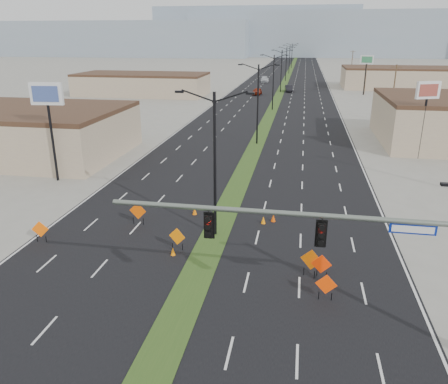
% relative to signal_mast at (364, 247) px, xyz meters
% --- Properties ---
extents(ground, '(600.00, 600.00, 0.00)m').
position_rel_signal_mast_xyz_m(ground, '(-8.56, -2.00, -4.79)').
color(ground, gray).
rests_on(ground, ground).
extents(road_surface, '(25.00, 400.00, 0.02)m').
position_rel_signal_mast_xyz_m(road_surface, '(-8.56, 98.00, -4.79)').
color(road_surface, black).
rests_on(road_surface, ground).
extents(median_strip, '(2.00, 400.00, 0.04)m').
position_rel_signal_mast_xyz_m(median_strip, '(-8.56, 98.00, -4.79)').
color(median_strip, '#294C1B').
rests_on(median_strip, ground).
extents(building_sw_far, '(30.00, 14.00, 4.50)m').
position_rel_signal_mast_xyz_m(building_sw_far, '(-40.56, 83.00, -2.54)').
color(building_sw_far, tan).
rests_on(building_sw_far, ground).
extents(building_se_far, '(44.00, 16.00, 5.00)m').
position_rel_signal_mast_xyz_m(building_se_far, '(29.44, 108.00, -2.29)').
color(building_se_far, tan).
rests_on(building_se_far, ground).
extents(mesa_west, '(180.00, 50.00, 22.00)m').
position_rel_signal_mast_xyz_m(mesa_west, '(-128.56, 278.00, 6.21)').
color(mesa_west, '#899AAA').
rests_on(mesa_west, ground).
extents(mesa_center, '(220.00, 50.00, 28.00)m').
position_rel_signal_mast_xyz_m(mesa_center, '(31.44, 298.00, 9.21)').
color(mesa_center, '#899AAA').
rests_on(mesa_center, ground).
extents(mesa_backdrop, '(140.00, 50.00, 32.00)m').
position_rel_signal_mast_xyz_m(mesa_backdrop, '(-38.56, 318.00, 11.21)').
color(mesa_backdrop, '#899AAA').
rests_on(mesa_backdrop, ground).
extents(signal_mast, '(16.30, 0.60, 8.00)m').
position_rel_signal_mast_xyz_m(signal_mast, '(0.00, 0.00, 0.00)').
color(signal_mast, slate).
rests_on(signal_mast, ground).
extents(streetlight_0, '(5.15, 0.24, 10.02)m').
position_rel_signal_mast_xyz_m(streetlight_0, '(-8.56, 10.00, 0.63)').
color(streetlight_0, black).
rests_on(streetlight_0, ground).
extents(streetlight_1, '(5.15, 0.24, 10.02)m').
position_rel_signal_mast_xyz_m(streetlight_1, '(-8.56, 38.00, 0.63)').
color(streetlight_1, black).
rests_on(streetlight_1, ground).
extents(streetlight_2, '(5.15, 0.24, 10.02)m').
position_rel_signal_mast_xyz_m(streetlight_2, '(-8.56, 66.00, 0.63)').
color(streetlight_2, black).
rests_on(streetlight_2, ground).
extents(streetlight_3, '(5.15, 0.24, 10.02)m').
position_rel_signal_mast_xyz_m(streetlight_3, '(-8.56, 94.00, 0.63)').
color(streetlight_3, black).
rests_on(streetlight_3, ground).
extents(streetlight_4, '(5.15, 0.24, 10.02)m').
position_rel_signal_mast_xyz_m(streetlight_4, '(-8.56, 122.00, 0.63)').
color(streetlight_4, black).
rests_on(streetlight_4, ground).
extents(streetlight_5, '(5.15, 0.24, 10.02)m').
position_rel_signal_mast_xyz_m(streetlight_5, '(-8.56, 150.00, 0.63)').
color(streetlight_5, black).
rests_on(streetlight_5, ground).
extents(streetlight_6, '(5.15, 0.24, 10.02)m').
position_rel_signal_mast_xyz_m(streetlight_6, '(-8.56, 178.00, 0.63)').
color(streetlight_6, black).
rests_on(streetlight_6, ground).
extents(utility_pole_1, '(1.60, 0.20, 9.00)m').
position_rel_signal_mast_xyz_m(utility_pole_1, '(11.44, 58.00, -0.12)').
color(utility_pole_1, '#4C3823').
rests_on(utility_pole_1, ground).
extents(utility_pole_2, '(1.60, 0.20, 9.00)m').
position_rel_signal_mast_xyz_m(utility_pole_2, '(11.44, 93.00, -0.12)').
color(utility_pole_2, '#4C3823').
rests_on(utility_pole_2, ground).
extents(utility_pole_3, '(1.60, 0.20, 9.00)m').
position_rel_signal_mast_xyz_m(utility_pole_3, '(11.44, 128.00, -0.12)').
color(utility_pole_3, '#4C3823').
rests_on(utility_pole_3, ground).
extents(car_left, '(2.16, 4.79, 1.60)m').
position_rel_signal_mast_xyz_m(car_left, '(-13.75, 87.59, -3.99)').
color(car_left, maroon).
rests_on(car_left, ground).
extents(car_mid, '(2.26, 4.99, 1.59)m').
position_rel_signal_mast_xyz_m(car_mid, '(-6.56, 95.00, -4.00)').
color(car_mid, black).
rests_on(car_mid, ground).
extents(car_far, '(2.80, 5.78, 1.62)m').
position_rel_signal_mast_xyz_m(car_far, '(-14.60, 117.42, -3.98)').
color(car_far, silver).
rests_on(car_far, ground).
extents(construction_sign_0, '(1.15, 0.24, 1.55)m').
position_rel_signal_mast_xyz_m(construction_sign_0, '(-20.06, 6.72, -3.89)').
color(construction_sign_0, '#FF5D05').
rests_on(construction_sign_0, ground).
extents(construction_sign_1, '(1.16, 0.29, 1.57)m').
position_rel_signal_mast_xyz_m(construction_sign_1, '(-10.56, 7.22, -3.87)').
color(construction_sign_1, orange).
rests_on(construction_sign_1, ground).
extents(construction_sign_2, '(1.32, 0.13, 1.75)m').
position_rel_signal_mast_xyz_m(construction_sign_2, '(-14.56, 10.71, -3.76)').
color(construction_sign_2, '#E04F04').
rests_on(construction_sign_2, ground).
extents(construction_sign_3, '(1.25, 0.43, 1.73)m').
position_rel_signal_mast_xyz_m(construction_sign_3, '(-1.94, 5.38, -3.77)').
color(construction_sign_3, '#DC5C04').
rests_on(construction_sign_3, ground).
extents(construction_sign_4, '(1.18, 0.12, 1.57)m').
position_rel_signal_mast_xyz_m(construction_sign_4, '(-1.37, 5.14, -3.87)').
color(construction_sign_4, '#FF3705').
rests_on(construction_sign_4, ground).
extents(construction_sign_5, '(1.15, 0.16, 1.54)m').
position_rel_signal_mast_xyz_m(construction_sign_5, '(-1.19, 3.00, -3.89)').
color(construction_sign_5, '#FF4005').
rests_on(construction_sign_5, ground).
extents(cone_0, '(0.36, 0.36, 0.53)m').
position_rel_signal_mast_xyz_m(cone_0, '(-10.64, 6.45, -4.53)').
color(cone_0, orange).
rests_on(cone_0, ground).
extents(cone_1, '(0.41, 0.41, 0.59)m').
position_rel_signal_mast_xyz_m(cone_1, '(-4.65, 13.01, -4.50)').
color(cone_1, '#DF4B04').
rests_on(cone_1, ground).
extents(cone_2, '(0.35, 0.35, 0.57)m').
position_rel_signal_mast_xyz_m(cone_2, '(-5.36, 12.49, -4.51)').
color(cone_2, orange).
rests_on(cone_2, ground).
extents(cone_3, '(0.47, 0.47, 0.60)m').
position_rel_signal_mast_xyz_m(cone_3, '(-10.88, 13.31, -4.49)').
color(cone_3, orange).
rests_on(cone_3, ground).
extents(pole_sign_west, '(3.07, 0.68, 9.36)m').
position_rel_signal_mast_xyz_m(pole_sign_west, '(-26.13, 19.41, 2.83)').
color(pole_sign_west, black).
rests_on(pole_sign_west, ground).
extents(pole_sign_east_near, '(2.75, 1.40, 8.67)m').
position_rel_signal_mast_xyz_m(pole_sign_east_near, '(10.49, 34.10, 2.23)').
color(pole_sign_east_near, black).
rests_on(pole_sign_east_near, ground).
extents(pole_sign_east_far, '(2.94, 1.08, 9.05)m').
position_rel_signal_mast_xyz_m(pole_sign_east_far, '(11.13, 91.67, 2.56)').
color(pole_sign_east_far, black).
rests_on(pole_sign_east_far, ground).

